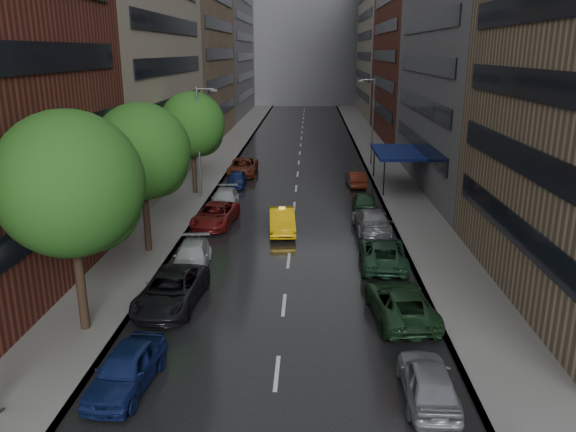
% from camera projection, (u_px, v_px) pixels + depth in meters
% --- Properties ---
extents(road, '(14.00, 140.00, 0.01)m').
position_uv_depth(road, '(299.00, 156.00, 65.53)').
color(road, black).
rests_on(road, ground).
extents(sidewalk_left, '(4.00, 140.00, 0.15)m').
position_uv_depth(sidewalk_left, '(223.00, 155.00, 65.84)').
color(sidewalk_left, gray).
rests_on(sidewalk_left, ground).
extents(sidewalk_right, '(4.00, 140.00, 0.15)m').
position_uv_depth(sidewalk_right, '(377.00, 156.00, 65.18)').
color(sidewalk_right, gray).
rests_on(sidewalk_right, ground).
extents(buildings_left, '(8.00, 108.00, 38.00)m').
position_uv_depth(buildings_left, '(182.00, 16.00, 69.98)').
color(buildings_left, maroon).
rests_on(buildings_left, ground).
extents(buildings_right, '(8.05, 109.10, 36.00)m').
position_uv_depth(buildings_right, '(426.00, 23.00, 67.14)').
color(buildings_right, '#937A5B').
rests_on(buildings_right, ground).
extents(building_far, '(40.00, 14.00, 32.00)m').
position_uv_depth(building_far, '(306.00, 31.00, 126.16)').
color(building_far, slate).
rests_on(building_far, ground).
extents(tree_near, '(6.07, 6.07, 9.67)m').
position_uv_depth(tree_near, '(70.00, 184.00, 22.82)').
color(tree_near, '#382619').
rests_on(tree_near, ground).
extents(tree_mid, '(5.68, 5.68, 9.06)m').
position_uv_depth(tree_mid, '(142.00, 152.00, 32.58)').
color(tree_mid, '#382619').
rests_on(tree_mid, ground).
extents(tree_far, '(5.45, 5.45, 8.69)m').
position_uv_depth(tree_far, '(192.00, 125.00, 46.49)').
color(tree_far, '#382619').
rests_on(tree_far, ground).
extents(taxi, '(2.07, 4.95, 1.59)m').
position_uv_depth(taxi, '(282.00, 221.00, 37.95)').
color(taxi, '#EFAF0C').
rests_on(taxi, ground).
extents(parked_cars_left, '(3.08, 41.80, 1.61)m').
position_uv_depth(parked_cars_left, '(214.00, 218.00, 38.67)').
color(parked_cars_left, '#101D4E').
rests_on(parked_cars_left, ground).
extents(parked_cars_right, '(3.09, 36.92, 1.59)m').
position_uv_depth(parked_cars_right, '(380.00, 245.00, 33.30)').
color(parked_cars_right, slate).
rests_on(parked_cars_right, ground).
extents(street_lamp_left, '(1.74, 0.22, 9.00)m').
position_uv_depth(street_lamp_left, '(200.00, 140.00, 45.26)').
color(street_lamp_left, gray).
rests_on(street_lamp_left, sidewalk_left).
extents(street_lamp_right, '(1.74, 0.22, 9.00)m').
position_uv_depth(street_lamp_right, '(372.00, 119.00, 59.07)').
color(street_lamp_right, gray).
rests_on(street_lamp_right, sidewalk_right).
extents(awning, '(4.00, 8.00, 3.12)m').
position_uv_depth(awning, '(397.00, 152.00, 49.94)').
color(awning, navy).
rests_on(awning, sidewalk_right).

